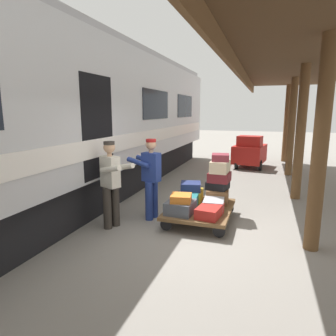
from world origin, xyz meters
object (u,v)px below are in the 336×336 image
at_px(suitcase_teal_softside, 187,201).
at_px(suitcase_cream_canvas, 220,167).
at_px(suitcase_navy_fabric, 191,187).
at_px(porter_in_overalls, 151,176).
at_px(porter_by_door, 111,182).
at_px(suitcase_brown_leather, 218,196).
at_px(suitcase_burgundy_valise, 220,157).
at_px(luggage_cart, 200,209).
at_px(suitcase_gray_aluminum, 214,204).
at_px(train_car, 36,121).
at_px(suitcase_red_plastic, 210,211).
at_px(suitcase_yellow_case, 192,195).
at_px(suitcase_slate_roller, 181,207).
at_px(suitcase_maroon_trunk, 219,177).
at_px(suitcase_orange_carryall, 181,198).
at_px(suitcase_black_hardshell, 218,185).
at_px(baggage_tug, 250,152).

distance_m(suitcase_teal_softside, suitcase_cream_canvas, 1.04).
bearing_deg(suitcase_navy_fabric, porter_in_overalls, 39.45).
relative_size(porter_in_overalls, porter_by_door, 1.00).
height_order(suitcase_brown_leather, suitcase_burgundy_valise, suitcase_burgundy_valise).
xyz_separation_m(luggage_cart, suitcase_gray_aluminum, (-0.29, 0.00, 0.15)).
bearing_deg(suitcase_navy_fabric, porter_by_door, 46.10).
distance_m(suitcase_gray_aluminum, porter_in_overalls, 1.43).
bearing_deg(train_car, suitcase_red_plastic, -177.05).
xyz_separation_m(suitcase_yellow_case, suitcase_slate_roller, (0.00, 0.94, 0.01)).
height_order(suitcase_red_plastic, suitcase_maroon_trunk, suitcase_maroon_trunk).
relative_size(train_car, suitcase_cream_canvas, 33.70).
height_order(suitcase_teal_softside, suitcase_navy_fabric, suitcase_navy_fabric).
bearing_deg(porter_by_door, suitcase_maroon_trunk, -144.14).
bearing_deg(suitcase_navy_fabric, suitcase_teal_softside, 93.45).
xyz_separation_m(suitcase_teal_softside, suitcase_maroon_trunk, (-0.59, -0.49, 0.44)).
relative_size(suitcase_slate_roller, suitcase_maroon_trunk, 1.21).
xyz_separation_m(luggage_cart, suitcase_brown_leather, (-0.29, -0.47, 0.19)).
xyz_separation_m(luggage_cart, suitcase_yellow_case, (0.29, -0.47, 0.16)).
distance_m(train_car, suitcase_gray_aluminum, 4.12).
height_order(suitcase_teal_softside, suitcase_orange_carryall, suitcase_orange_carryall).
bearing_deg(suitcase_black_hardshell, suitcase_brown_leather, 106.04).
distance_m(suitcase_gray_aluminum, suitcase_burgundy_valise, 1.03).
distance_m(suitcase_burgundy_valise, baggage_tug, 6.07).
xyz_separation_m(suitcase_slate_roller, suitcase_cream_canvas, (-0.60, -0.99, 0.67)).
distance_m(suitcase_orange_carryall, porter_by_door, 1.39).
height_order(suitcase_maroon_trunk, porter_in_overalls, porter_in_overalls).
bearing_deg(porter_by_door, suitcase_cream_canvas, -143.50).
distance_m(suitcase_slate_roller, suitcase_maroon_trunk, 1.21).
xyz_separation_m(suitcase_slate_roller, suitcase_brown_leather, (-0.57, -0.94, 0.02)).
bearing_deg(suitcase_slate_roller, suitcase_cream_canvas, -121.09).
bearing_deg(baggage_tug, suitcase_brown_leather, 87.00).
xyz_separation_m(suitcase_red_plastic, suitcase_slate_roller, (0.57, -0.00, 0.02)).
xyz_separation_m(suitcase_gray_aluminum, suitcase_brown_leather, (0.00, -0.47, 0.04)).
bearing_deg(suitcase_black_hardshell, suitcase_slate_roller, 59.89).
height_order(suitcase_teal_softside, suitcase_black_hardshell, suitcase_black_hardshell).
bearing_deg(suitcase_black_hardshell, porter_by_door, 36.62).
relative_size(suitcase_black_hardshell, porter_by_door, 0.25).
bearing_deg(luggage_cart, porter_in_overalls, 8.68).
xyz_separation_m(suitcase_burgundy_valise, porter_by_door, (1.88, 1.39, -0.36)).
bearing_deg(porter_in_overalls, suitcase_orange_carryall, 156.06).
distance_m(porter_by_door, baggage_tug, 7.73).
relative_size(luggage_cart, suitcase_maroon_trunk, 3.68).
relative_size(luggage_cart, suitcase_red_plastic, 2.76).
xyz_separation_m(suitcase_red_plastic, suitcase_maroon_trunk, (-0.02, -0.96, 0.46)).
xyz_separation_m(suitcase_maroon_trunk, suitcase_navy_fabric, (0.62, 0.05, -0.25)).
height_order(train_car, suitcase_yellow_case, train_car).
bearing_deg(baggage_tug, train_car, 60.78).
bearing_deg(suitcase_red_plastic, suitcase_teal_softside, -39.33).
xyz_separation_m(suitcase_red_plastic, suitcase_brown_leather, (0.00, -0.94, 0.05)).
height_order(suitcase_teal_softside, suitcase_brown_leather, suitcase_brown_leather).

